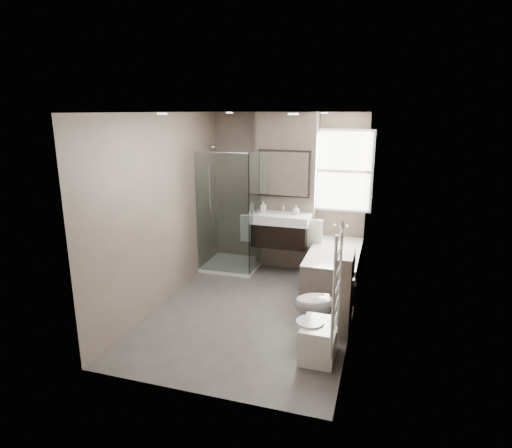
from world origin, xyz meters
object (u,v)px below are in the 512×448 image
at_px(toilet, 323,303).
at_px(bidet, 318,340).
at_px(vanity, 281,229).
at_px(bathtub, 334,267).

bearing_deg(toilet, bidet, -15.98).
distance_m(vanity, bidet, 2.63).
height_order(vanity, toilet, vanity).
bearing_deg(vanity, bidet, -66.78).
height_order(bathtub, toilet, toilet).
distance_m(toilet, bidet, 0.65).
xyz_separation_m(bathtub, bidet, (0.09, -2.04, -0.10)).
relative_size(bathtub, bidet, 3.06).
relative_size(vanity, bidet, 1.82).
xyz_separation_m(vanity, bidet, (1.01, -2.36, -0.53)).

